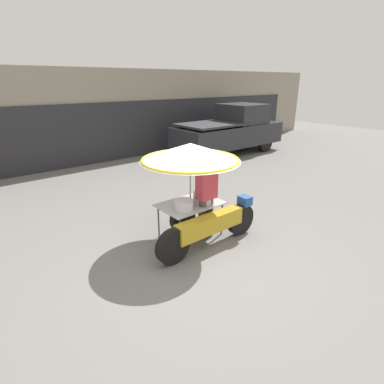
{
  "coord_description": "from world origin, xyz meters",
  "views": [
    {
      "loc": [
        -3.09,
        -3.42,
        2.92
      ],
      "look_at": [
        0.25,
        0.67,
        0.95
      ],
      "focal_mm": 28.0,
      "sensor_mm": 36.0,
      "label": 1
    }
  ],
  "objects": [
    {
      "name": "shopfront_building",
      "position": [
        0.0,
        8.33,
        1.67
      ],
      "size": [
        28.0,
        2.06,
        3.35
      ],
      "color": "gray",
      "rests_on": "ground"
    },
    {
      "name": "ground_plane",
      "position": [
        0.0,
        0.0,
        0.0
      ],
      "size": [
        36.0,
        36.0,
        0.0
      ],
      "primitive_type": "plane",
      "color": "slate"
    },
    {
      "name": "vendor_person",
      "position": [
        0.44,
        0.48,
        0.95
      ],
      "size": [
        0.38,
        0.22,
        1.68
      ],
      "color": "#4C473D",
      "rests_on": "ground"
    },
    {
      "name": "pickup_truck",
      "position": [
        6.18,
        5.38,
        0.95
      ],
      "size": [
        4.88,
        1.85,
        2.0
      ],
      "color": "black",
      "rests_on": "ground"
    },
    {
      "name": "vendor_motorcycle_cart",
      "position": [
        0.25,
        0.65,
        1.42
      ],
      "size": [
        2.29,
        1.85,
        1.87
      ],
      "color": "black",
      "rests_on": "ground"
    }
  ]
}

